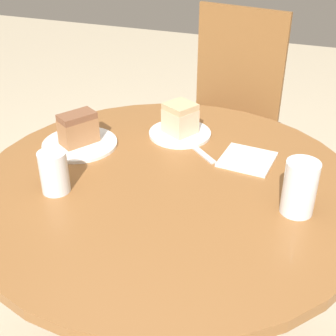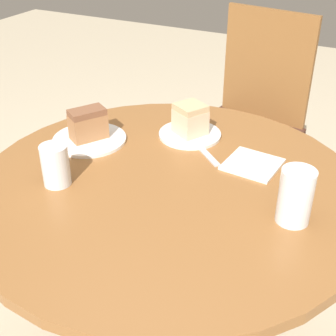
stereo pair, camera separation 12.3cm
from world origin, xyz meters
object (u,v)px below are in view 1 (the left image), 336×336
(plate_far, at_px, (80,144))
(cake_slice_near, at_px, (180,118))
(cake_slice_far, at_px, (78,128))
(plate_near, at_px, (180,133))
(glass_lemonade, at_px, (299,190))
(glass_water, at_px, (54,174))
(chair, at_px, (225,116))

(plate_far, distance_m, cake_slice_near, 0.32)
(cake_slice_far, bearing_deg, plate_near, 33.00)
(plate_near, height_order, glass_lemonade, glass_lemonade)
(cake_slice_near, height_order, cake_slice_far, same)
(glass_lemonade, bearing_deg, glass_water, -168.52)
(cake_slice_far, xyz_separation_m, glass_lemonade, (0.66, -0.12, 0.01))
(plate_far, height_order, cake_slice_near, cake_slice_near)
(plate_near, distance_m, glass_lemonade, 0.49)
(cake_slice_near, bearing_deg, glass_lemonade, -36.09)
(plate_far, bearing_deg, glass_lemonade, -10.11)
(cake_slice_near, bearing_deg, cake_slice_far, -147.00)
(chair, relative_size, cake_slice_near, 8.35)
(chair, bearing_deg, glass_lemonade, -57.04)
(plate_near, relative_size, plate_far, 0.87)
(cake_slice_far, bearing_deg, cake_slice_near, 33.00)
(plate_near, xyz_separation_m, cake_slice_far, (-0.26, -0.17, 0.05))
(plate_far, distance_m, glass_water, 0.25)
(cake_slice_near, height_order, glass_lemonade, glass_lemonade)
(plate_near, bearing_deg, cake_slice_near, 180.00)
(plate_near, relative_size, cake_slice_far, 1.57)
(plate_near, xyz_separation_m, glass_lemonade, (0.39, -0.29, 0.06))
(chair, xyz_separation_m, cake_slice_near, (0.01, -0.67, 0.28))
(plate_far, bearing_deg, cake_slice_near, 33.00)
(plate_near, xyz_separation_m, cake_slice_near, (-0.00, 0.00, 0.05))
(cake_slice_near, distance_m, glass_water, 0.45)
(chair, xyz_separation_m, cake_slice_far, (-0.26, -0.84, 0.28))
(glass_lemonade, bearing_deg, plate_far, 169.89)
(plate_near, height_order, plate_far, same)
(cake_slice_near, distance_m, glass_lemonade, 0.49)
(chair, distance_m, plate_far, 0.90)
(cake_slice_near, relative_size, cake_slice_far, 0.93)
(glass_lemonade, relative_size, glass_water, 1.22)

